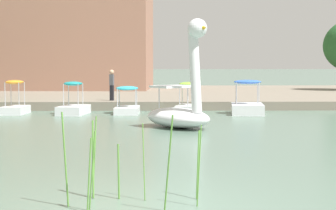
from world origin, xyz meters
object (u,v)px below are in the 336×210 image
(swan_boat, at_px, (181,106))
(parked_van, at_px, (23,76))
(pedal_boat_cyan, at_px, (127,104))
(person_on_path, at_px, (112,84))
(pedal_boat_blue, at_px, (247,105))
(pedal_boat_teal, at_px, (73,106))
(pedal_boat_lime, at_px, (188,104))
(pedal_boat_orange, at_px, (15,104))

(swan_boat, relative_size, parked_van, 0.85)
(parked_van, bearing_deg, pedal_boat_cyan, -60.25)
(pedal_boat_cyan, height_order, person_on_path, person_on_path)
(pedal_boat_blue, xyz_separation_m, pedal_boat_cyan, (-5.74, 0.33, 0.01))
(person_on_path, height_order, parked_van, parked_van)
(person_on_path, bearing_deg, parked_van, 121.92)
(pedal_boat_blue, height_order, pedal_boat_teal, pedal_boat_blue)
(person_on_path, relative_size, parked_van, 0.35)
(pedal_boat_teal, bearing_deg, pedal_boat_lime, 3.90)
(pedal_boat_teal, distance_m, person_on_path, 3.63)
(pedal_boat_blue, height_order, parked_van, parked_van)
(pedal_boat_lime, bearing_deg, pedal_boat_teal, -176.10)
(parked_van, bearing_deg, pedal_boat_lime, -52.46)
(pedal_boat_cyan, height_order, pedal_boat_orange, pedal_boat_orange)
(pedal_boat_teal, height_order, person_on_path, person_on_path)
(pedal_boat_blue, relative_size, pedal_boat_cyan, 1.22)
(pedal_boat_orange, relative_size, parked_van, 0.38)
(swan_boat, height_order, pedal_boat_lime, swan_boat)
(swan_boat, relative_size, pedal_boat_lime, 1.88)
(pedal_boat_teal, height_order, parked_van, parked_van)
(swan_boat, distance_m, pedal_boat_blue, 6.72)
(swan_boat, bearing_deg, parked_van, 117.28)
(pedal_boat_cyan, bearing_deg, pedal_boat_blue, -3.34)
(pedal_boat_blue, bearing_deg, person_on_path, 155.05)
(pedal_boat_orange, height_order, parked_van, parked_van)
(pedal_boat_cyan, height_order, pedal_boat_teal, pedal_boat_teal)
(pedal_boat_orange, bearing_deg, pedal_boat_teal, -5.49)
(person_on_path, bearing_deg, pedal_boat_blue, -24.95)
(pedal_boat_teal, bearing_deg, pedal_boat_blue, 0.14)
(pedal_boat_blue, xyz_separation_m, parked_van, (-14.34, 15.38, 1.06))
(pedal_boat_lime, relative_size, pedal_boat_cyan, 1.01)
(pedal_boat_teal, bearing_deg, person_on_path, 63.47)
(pedal_boat_teal, xyz_separation_m, parked_van, (-6.07, 15.40, 1.09))
(pedal_boat_orange, bearing_deg, person_on_path, 33.18)
(pedal_boat_lime, bearing_deg, person_on_path, 144.73)
(pedal_boat_cyan, bearing_deg, parked_van, 119.75)
(swan_boat, distance_m, person_on_path, 9.48)
(pedal_boat_cyan, height_order, parked_van, parked_van)
(pedal_boat_blue, height_order, pedal_boat_lime, pedal_boat_blue)
(pedal_boat_lime, relative_size, parked_van, 0.45)
(pedal_boat_blue, bearing_deg, pedal_boat_orange, 178.71)
(pedal_boat_cyan, relative_size, parked_van, 0.45)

